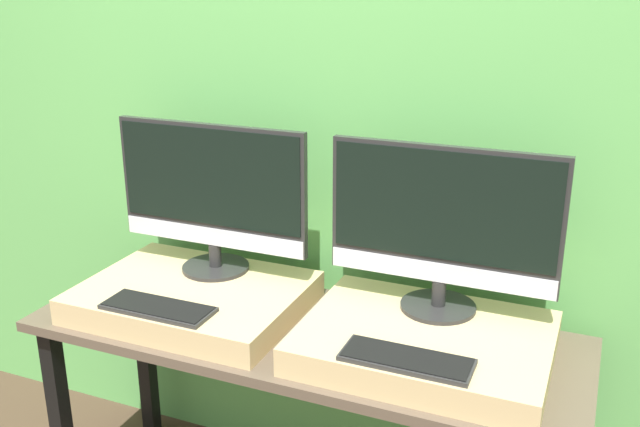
{
  "coord_description": "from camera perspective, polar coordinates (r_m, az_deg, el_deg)",
  "views": [
    {
      "loc": [
        0.76,
        -1.39,
        1.7
      ],
      "look_at": [
        0.0,
        0.41,
        1.02
      ],
      "focal_mm": 40.0,
      "sensor_mm": 36.0,
      "label": 1
    }
  ],
  "objects": [
    {
      "name": "wooden_riser_right",
      "position": [
        1.96,
        8.39,
        -10.18
      ],
      "size": [
        0.66,
        0.5,
        0.08
      ],
      "color": "#D6B77F",
      "rests_on": "workbench"
    },
    {
      "name": "monitor_right",
      "position": [
        1.96,
        9.79,
        -0.82
      ],
      "size": [
        0.64,
        0.21,
        0.47
      ],
      "color": "#282828",
      "rests_on": "wooden_riser_right"
    },
    {
      "name": "keyboard_left",
      "position": [
        2.07,
        -12.83,
        -7.36
      ],
      "size": [
        0.32,
        0.12,
        0.01
      ],
      "color": "#2D2D2D",
      "rests_on": "wooden_riser_left"
    },
    {
      "name": "wall_back",
      "position": [
        2.2,
        2.29,
        8.56
      ],
      "size": [
        8.0,
        0.04,
        2.6
      ],
      "color": "#66B75B",
      "rests_on": "ground_plane"
    },
    {
      "name": "monitor_left",
      "position": [
        2.22,
        -8.66,
        1.62
      ],
      "size": [
        0.64,
        0.21,
        0.47
      ],
      "color": "#282828",
      "rests_on": "wooden_riser_left"
    },
    {
      "name": "keyboard_right",
      "position": [
        1.78,
        6.95,
        -11.5
      ],
      "size": [
        0.32,
        0.12,
        0.01
      ],
      "color": "#2D2D2D",
      "rests_on": "wooden_riser_right"
    },
    {
      "name": "workbench",
      "position": [
        2.13,
        -1.37,
        -11.32
      ],
      "size": [
        1.6,
        0.57,
        0.71
      ],
      "color": "brown",
      "rests_on": "ground_plane"
    },
    {
      "name": "wooden_riser_left",
      "position": [
        2.22,
        -10.07,
        -6.6
      ],
      "size": [
        0.66,
        0.5,
        0.08
      ],
      "color": "#D6B77F",
      "rests_on": "workbench"
    }
  ]
}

